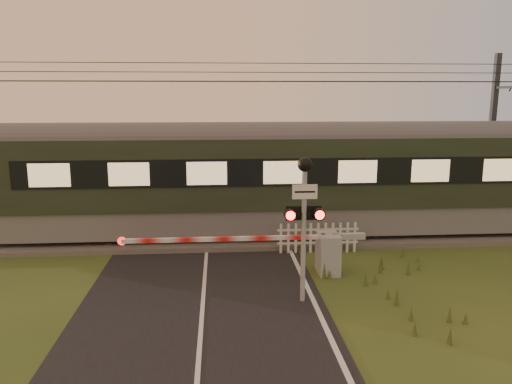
{
  "coord_description": "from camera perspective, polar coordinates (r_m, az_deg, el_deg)",
  "views": [
    {
      "loc": [
        0.45,
        -10.76,
        5.1
      ],
      "look_at": [
        1.49,
        3.2,
        2.33
      ],
      "focal_mm": 35.0,
      "sensor_mm": 36.0,
      "label": 1
    }
  ],
  "objects": [
    {
      "name": "crossing_signal",
      "position": [
        12.04,
        5.53,
        -1.36
      ],
      "size": [
        0.92,
        0.37,
        3.62
      ],
      "color": "gray",
      "rests_on": "ground"
    },
    {
      "name": "track_bed",
      "position": [
        17.98,
        -5.55,
        -5.1
      ],
      "size": [
        140.0,
        3.4,
        0.39
      ],
      "color": "#47423D",
      "rests_on": "ground"
    },
    {
      "name": "catenary_mast",
      "position": [
        22.46,
        25.39,
        5.97
      ],
      "size": [
        0.21,
        2.45,
        6.66
      ],
      "color": "#2D2D30",
      "rests_on": "ground"
    },
    {
      "name": "picket_fence",
      "position": [
        16.34,
        7.1,
        -5.22
      ],
      "size": [
        2.67,
        0.08,
        0.99
      ],
      "color": "silver",
      "rests_on": "ground"
    },
    {
      "name": "ground",
      "position": [
        11.91,
        -6.22,
        -14.2
      ],
      "size": [
        160.0,
        160.0,
        0.0
      ],
      "primitive_type": "plane",
      "color": "#31451A",
      "rests_on": "ground"
    },
    {
      "name": "boom_gate",
      "position": [
        14.5,
        7.03,
        -6.73
      ],
      "size": [
        6.99,
        0.9,
        1.2
      ],
      "color": "gray",
      "rests_on": "ground"
    },
    {
      "name": "road",
      "position": [
        11.7,
        -6.17,
        -14.65
      ],
      "size": [
        6.0,
        140.0,
        0.03
      ],
      "color": "black",
      "rests_on": "ground"
    },
    {
      "name": "overhead_wires",
      "position": [
        17.28,
        -5.92,
        13.22
      ],
      "size": [
        120.0,
        0.62,
        0.62
      ],
      "color": "black",
      "rests_on": "ground"
    }
  ]
}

